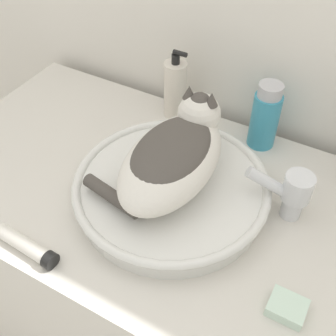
% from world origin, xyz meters
% --- Properties ---
extents(vanity_counter, '(1.17, 0.62, 0.85)m').
position_xyz_m(vanity_counter, '(0.00, 0.31, 0.42)').
color(vanity_counter, beige).
rests_on(vanity_counter, ground_plane).
extents(sink_basin, '(0.43, 0.43, 0.06)m').
position_xyz_m(sink_basin, '(0.02, 0.30, 0.88)').
color(sink_basin, silver).
rests_on(sink_basin, vanity_counter).
extents(cat, '(0.24, 0.32, 0.16)m').
position_xyz_m(cat, '(0.02, 0.31, 0.98)').
color(cat, silver).
rests_on(cat, sink_basin).
extents(faucet, '(0.14, 0.08, 0.12)m').
position_xyz_m(faucet, '(0.26, 0.38, 0.92)').
color(faucet, silver).
rests_on(faucet, vanity_counter).
extents(mouthwash_bottle, '(0.07, 0.07, 0.17)m').
position_xyz_m(mouthwash_bottle, '(0.13, 0.58, 0.93)').
color(mouthwash_bottle, teal).
rests_on(mouthwash_bottle, vanity_counter).
extents(soap_pump_bottle, '(0.06, 0.06, 0.19)m').
position_xyz_m(soap_pump_bottle, '(-0.12, 0.58, 0.93)').
color(soap_pump_bottle, silver).
rests_on(soap_pump_bottle, vanity_counter).
extents(cream_tube, '(0.15, 0.04, 0.04)m').
position_xyz_m(cream_tube, '(-0.16, 0.04, 0.87)').
color(cream_tube, silver).
rests_on(cream_tube, vanity_counter).
extents(soap_bar, '(0.07, 0.06, 0.02)m').
position_xyz_m(soap_bar, '(0.33, 0.17, 0.86)').
color(soap_bar, silver).
rests_on(soap_bar, vanity_counter).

